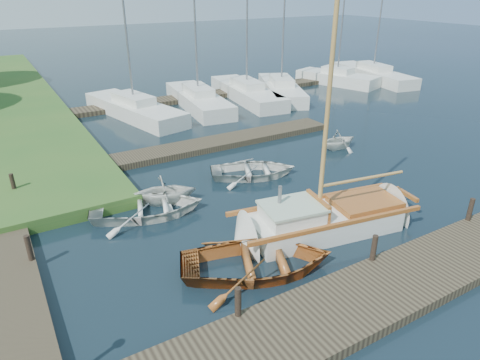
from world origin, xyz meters
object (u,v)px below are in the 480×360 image
tender_b (165,188)px  mooring_post_3 (470,209)px  marina_boat_1 (134,108)px  marina_boat_7 (373,73)px  marina_boat_3 (247,91)px  mooring_post_2 (374,248)px  mooring_post_5 (13,184)px  dinghy (258,258)px  marina_boat_4 (281,88)px  tender_a (147,205)px  tender_d (339,138)px  mooring_post_1 (238,302)px  sailboat (327,221)px  marina_boat_6 (337,77)px  tender_c (253,168)px  mooring_post_4 (29,248)px  marina_boat_2 (198,98)px

tender_b → mooring_post_3: bearing=-111.6°
mooring_post_3 → marina_boat_1: size_ratio=0.08×
tender_b → marina_boat_7: bearing=-43.9°
mooring_post_3 → marina_boat_3: marina_boat_3 is taller
mooring_post_2 → mooring_post_5: size_ratio=1.00×
dinghy → marina_boat_4: (12.98, 17.05, 0.11)m
mooring_post_5 → tender_a: bearing=-42.9°
dinghy → marina_boat_3: bearing=-7.8°
marina_boat_1 → tender_d: bearing=-159.5°
mooring_post_3 → tender_b: tender_b is taller
tender_d → marina_boat_7: 18.06m
mooring_post_1 → mooring_post_2: bearing=0.0°
tender_a → mooring_post_2: bearing=-127.0°
sailboat → marina_boat_6: 23.59m
tender_c → mooring_post_5: bearing=96.4°
tender_b → marina_boat_3: size_ratio=0.18×
mooring_post_5 → marina_boat_7: size_ratio=0.07×
sailboat → marina_boat_3: bearing=76.5°
mooring_post_3 → dinghy: 7.61m
dinghy → tender_c: size_ratio=1.21×
mooring_post_1 → marina_boat_3: bearing=58.2°
mooring_post_2 → tender_c: 7.32m
tender_b → marina_boat_1: (2.64, 11.89, -0.04)m
mooring_post_2 → mooring_post_5: (-8.50, 10.00, 0.00)m
mooring_post_2 → mooring_post_4: (-8.50, 5.00, 0.00)m
mooring_post_1 → marina_boat_4: 23.61m
marina_boat_2 → marina_boat_6: 12.95m
sailboat → dinghy: (-3.26, -0.75, 0.11)m
marina_boat_6 → tender_b: bearing=103.5°
marina_boat_4 → marina_boat_7: (10.12, 0.66, 0.00)m
tender_b → marina_boat_2: size_ratio=0.20×
marina_boat_4 → tender_c: bearing=164.7°
mooring_post_5 → marina_boat_3: size_ratio=0.06×
marina_boat_1 → marina_boat_4: (11.04, -0.17, 0.00)m
dinghy → marina_boat_2: size_ratio=0.39×
marina_boat_2 → mooring_post_5: bearing=133.9°
mooring_post_2 → sailboat: bearing=82.3°
marina_boat_1 → marina_boat_2: marina_boat_2 is taller
tender_d → marina_boat_4: 11.31m
mooring_post_4 → marina_boat_7: 32.02m
marina_boat_4 → marina_boat_6: size_ratio=1.10×
mooring_post_2 → tender_a: (-4.56, 6.33, -0.29)m
mooring_post_3 → mooring_post_5: (-13.00, 10.00, 0.00)m
mooring_post_5 → marina_boat_6: (24.88, 9.59, -0.13)m
mooring_post_1 → marina_boat_2: 20.52m
dinghy → tender_c: bearing=-8.4°
tender_b → tender_c: bearing=-65.7°
tender_c → marina_boat_4: 14.78m
mooring_post_4 → sailboat: bearing=-16.9°
tender_a → marina_boat_2: (8.00, 12.59, 0.16)m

